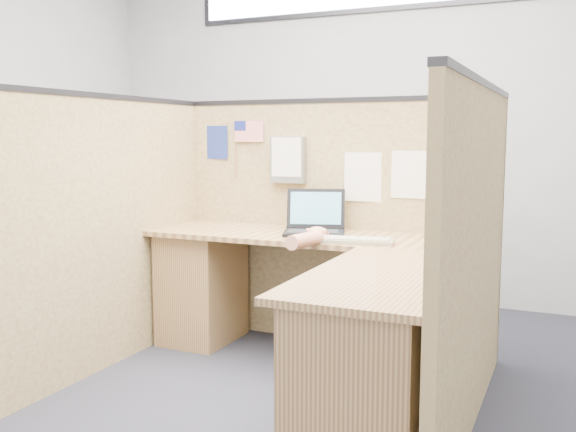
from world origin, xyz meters
The scene contains 13 objects.
floor centered at (0.00, 0.00, 0.00)m, with size 5.00×5.00×0.00m, color black.
wall_back centered at (0.00, 2.25, 1.40)m, with size 5.00×5.00×0.00m, color #A5A6AA.
cubicle_partitions centered at (0.00, 0.43, 0.77)m, with size 2.06×1.83×1.53m.
l_desk centered at (0.18, 0.29, 0.39)m, with size 1.95×1.75×0.73m.
laptop centered at (0.02, 0.74, 0.79)m, with size 0.41×0.43×0.25m.
keyboard centered at (0.31, 0.48, 0.74)m, with size 0.46×0.23×0.03m.
mouse centered at (0.12, 0.48, 0.75)m, with size 0.11×0.07×0.05m, color silver.
hand_forearm centered at (0.13, 0.33, 0.77)m, with size 0.12×0.41×0.09m.
blue_poster centered at (-0.80, 0.97, 1.26)m, with size 0.16×0.00×0.22m, color navy.
american_flag centered at (-0.58, 0.96, 1.32)m, with size 0.21×0.01×0.36m.
file_holder centered at (-0.27, 0.94, 1.15)m, with size 0.23×0.05×0.29m.
paper_left centered at (0.22, 0.97, 1.05)m, with size 0.23×0.00×0.30m, color white.
paper_right centered at (0.50, 0.97, 1.07)m, with size 0.22×0.00×0.28m, color white.
Camera 1 is at (1.39, -2.74, 1.29)m, focal length 40.00 mm.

